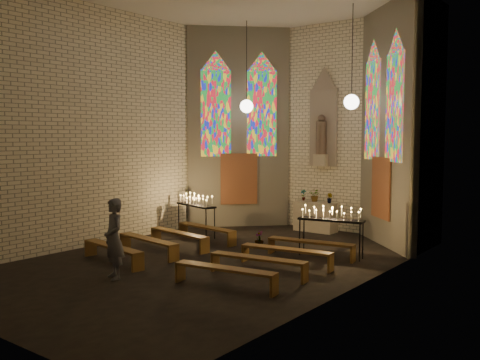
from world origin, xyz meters
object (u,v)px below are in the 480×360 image
at_px(visitor, 114,239).
at_px(aisle_flower_pot, 259,239).
at_px(votive_stand_left, 196,202).
at_px(votive_stand_right, 331,216).
at_px(altar, 316,217).

bearing_deg(visitor, aisle_flower_pot, 103.34).
relative_size(votive_stand_left, votive_stand_right, 0.99).
bearing_deg(visitor, altar, 106.24).
distance_m(aisle_flower_pot, votive_stand_left, 2.80).
height_order(aisle_flower_pot, votive_stand_right, votive_stand_right).
relative_size(votive_stand_left, visitor, 0.97).
bearing_deg(votive_stand_right, altar, 114.82).
distance_m(altar, aisle_flower_pot, 3.26).
xyz_separation_m(aisle_flower_pot, votive_stand_right, (2.25, 0.13, 0.86)).
height_order(aisle_flower_pot, visitor, visitor).
distance_m(votive_stand_right, visitor, 5.68).
bearing_deg(aisle_flower_pot, altar, 89.65).
xyz_separation_m(altar, votive_stand_left, (-2.68, -3.03, 0.59)).
height_order(votive_stand_right, visitor, visitor).
xyz_separation_m(aisle_flower_pot, votive_stand_left, (-2.66, 0.22, 0.85)).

